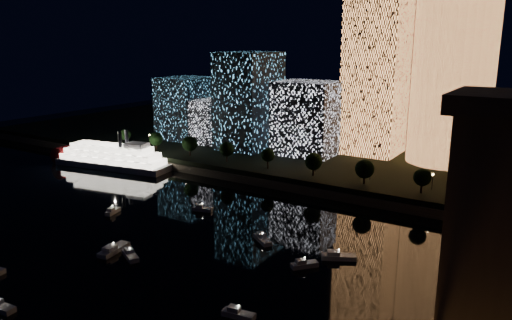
{
  "coord_description": "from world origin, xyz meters",
  "views": [
    {
      "loc": [
        69.39,
        -75.72,
        55.29
      ],
      "look_at": [
        -14.4,
        55.0,
        17.3
      ],
      "focal_mm": 35.0,
      "sensor_mm": 36.0,
      "label": 1
    }
  ],
  "objects_px": {
    "tower_rectangular": "(376,68)",
    "truss_bridge": "(511,300)",
    "riverboat": "(107,157)",
    "tower_cylindrical": "(454,58)"
  },
  "relations": [
    {
      "from": "tower_rectangular",
      "to": "truss_bridge",
      "type": "distance_m",
      "value": 153.85
    },
    {
      "from": "tower_cylindrical",
      "to": "truss_bridge",
      "type": "xyz_separation_m",
      "value": [
        38.27,
        -133.78,
        -31.27
      ]
    },
    {
      "from": "tower_rectangular",
      "to": "truss_bridge",
      "type": "relative_size",
      "value": 0.28
    },
    {
      "from": "tower_cylindrical",
      "to": "tower_rectangular",
      "type": "bearing_deg",
      "value": 179.13
    },
    {
      "from": "tower_rectangular",
      "to": "riverboat",
      "type": "xyz_separation_m",
      "value": [
        -95.47,
        -69.43,
        -38.13
      ]
    },
    {
      "from": "tower_cylindrical",
      "to": "truss_bridge",
      "type": "relative_size",
      "value": 0.32
    },
    {
      "from": "tower_cylindrical",
      "to": "tower_rectangular",
      "type": "xyz_separation_m",
      "value": [
        -32.06,
        0.49,
        -4.91
      ]
    },
    {
      "from": "tower_cylindrical",
      "to": "riverboat",
      "type": "relative_size",
      "value": 1.44
    },
    {
      "from": "truss_bridge",
      "to": "riverboat",
      "type": "height_order",
      "value": "truss_bridge"
    },
    {
      "from": "truss_bridge",
      "to": "riverboat",
      "type": "relative_size",
      "value": 4.51
    }
  ]
}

